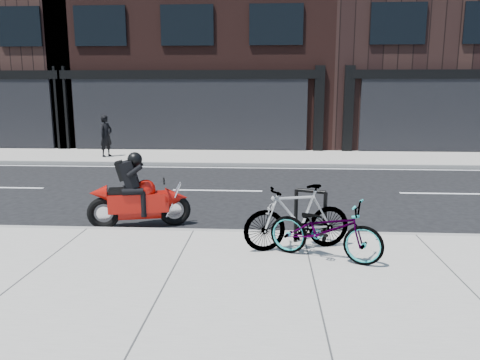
# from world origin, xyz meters

# --- Properties ---
(ground) EXTENTS (120.00, 120.00, 0.00)m
(ground) POSITION_xyz_m (0.00, 0.00, 0.00)
(ground) COLOR black
(ground) RESTS_ON ground
(sidewalk_near) EXTENTS (60.00, 6.00, 0.13)m
(sidewalk_near) POSITION_xyz_m (0.00, -5.00, 0.07)
(sidewalk_near) COLOR gray
(sidewalk_near) RESTS_ON ground
(sidewalk_far) EXTENTS (60.00, 3.50, 0.13)m
(sidewalk_far) POSITION_xyz_m (0.00, 7.75, 0.07)
(sidewalk_far) COLOR gray
(sidewalk_far) RESTS_ON ground
(building_midwest) EXTENTS (10.00, 10.00, 12.00)m
(building_midwest) POSITION_xyz_m (-12.00, 14.50, 6.00)
(building_midwest) COLOR black
(building_midwest) RESTS_ON ground
(building_mideast) EXTENTS (12.00, 10.00, 12.50)m
(building_mideast) POSITION_xyz_m (10.00, 14.50, 6.25)
(building_mideast) COLOR black
(building_mideast) RESTS_ON ground
(bike_rack) EXTENTS (0.52, 0.25, 0.94)m
(bike_rack) POSITION_xyz_m (2.06, -2.60, 0.68)
(bike_rack) COLOR black
(bike_rack) RESTS_ON sidewalk_near
(bicycle_front) EXTENTS (1.87, 1.26, 0.93)m
(bicycle_front) POSITION_xyz_m (2.23, -3.28, 0.60)
(bicycle_front) COLOR gray
(bicycle_front) RESTS_ON sidewalk_near
(bicycle_rear) EXTENTS (1.84, 0.95, 1.06)m
(bicycle_rear) POSITION_xyz_m (1.83, -2.87, 0.66)
(bicycle_rear) COLOR gray
(bicycle_rear) RESTS_ON sidewalk_near
(motorcycle) EXTENTS (1.98, 0.74, 1.50)m
(motorcycle) POSITION_xyz_m (-1.08, -1.37, 0.61)
(motorcycle) COLOR black
(motorcycle) RESTS_ON ground
(pedestrian) EXTENTS (0.59, 0.68, 1.58)m
(pedestrian) POSITION_xyz_m (-4.80, 7.19, 0.92)
(pedestrian) COLOR black
(pedestrian) RESTS_ON sidewalk_far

